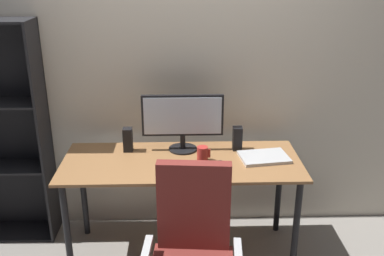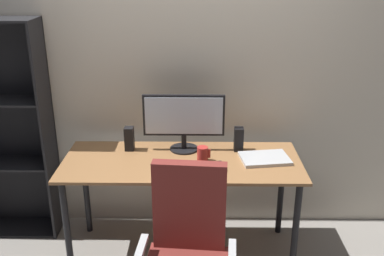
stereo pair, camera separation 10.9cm
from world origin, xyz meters
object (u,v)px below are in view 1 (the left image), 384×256
(desk, at_px, (182,172))
(coffee_mug, at_px, (203,154))
(speaker_left, at_px, (128,140))
(keyboard, at_px, (182,168))
(monitor, at_px, (183,119))
(laptop, at_px, (264,157))
(speaker_right, at_px, (237,138))
(mouse, at_px, (220,166))

(desk, bearing_deg, coffee_mug, -4.79)
(speaker_left, bearing_deg, keyboard, -38.50)
(monitor, bearing_deg, laptop, -16.75)
(desk, relative_size, speaker_left, 9.45)
(laptop, height_order, speaker_right, speaker_right)
(mouse, bearing_deg, laptop, 7.99)
(monitor, xyz_separation_m, speaker_right, (0.39, -0.01, -0.15))
(laptop, xyz_separation_m, speaker_left, (-0.94, 0.16, 0.07))
(monitor, distance_m, keyboard, 0.38)
(keyboard, height_order, coffee_mug, coffee_mug)
(desk, bearing_deg, laptop, 1.39)
(coffee_mug, relative_size, speaker_left, 0.61)
(mouse, xyz_separation_m, speaker_left, (-0.62, 0.29, 0.07))
(keyboard, height_order, mouse, mouse)
(keyboard, height_order, speaker_right, speaker_right)
(coffee_mug, xyz_separation_m, speaker_left, (-0.52, 0.18, 0.03))
(mouse, relative_size, laptop, 0.30)
(coffee_mug, bearing_deg, keyboard, -139.07)
(mouse, relative_size, coffee_mug, 0.93)
(keyboard, bearing_deg, speaker_right, 36.43)
(speaker_left, distance_m, speaker_right, 0.77)
(mouse, distance_m, speaker_left, 0.69)
(mouse, distance_m, coffee_mug, 0.16)
(desk, bearing_deg, mouse, -25.89)
(keyboard, xyz_separation_m, mouse, (0.24, 0.01, 0.01))
(speaker_left, bearing_deg, laptop, -9.57)
(laptop, bearing_deg, monitor, 155.08)
(mouse, relative_size, speaker_left, 0.56)
(keyboard, bearing_deg, monitor, 87.68)
(monitor, xyz_separation_m, coffee_mug, (0.13, -0.19, -0.18))
(coffee_mug, bearing_deg, desk, 175.21)
(desk, relative_size, monitor, 2.84)
(coffee_mug, relative_size, speaker_right, 0.61)
(desk, distance_m, speaker_right, 0.46)
(laptop, relative_size, speaker_left, 1.88)
(mouse, distance_m, speaker_right, 0.33)
(keyboard, distance_m, speaker_left, 0.49)
(desk, relative_size, keyboard, 5.54)
(monitor, relative_size, keyboard, 1.95)
(coffee_mug, xyz_separation_m, speaker_right, (0.25, 0.18, 0.03))
(keyboard, xyz_separation_m, speaker_left, (-0.38, 0.30, 0.08))
(monitor, bearing_deg, speaker_right, -1.18)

